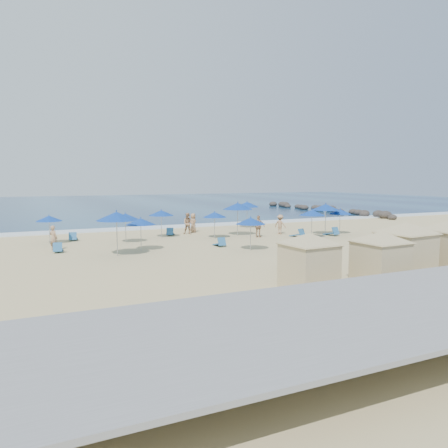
{
  "coord_description": "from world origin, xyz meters",
  "views": [
    {
      "loc": [
        -14.16,
        -23.67,
        4.6
      ],
      "look_at": [
        -1.57,
        3.0,
        1.5
      ],
      "focal_mm": 35.0,
      "sensor_mm": 36.0,
      "label": 1
    }
  ],
  "objects_px": {
    "umbrella_5": "(215,215)",
    "umbrella_10": "(326,207)",
    "cabana_0": "(309,254)",
    "beachgoer_4": "(193,223)",
    "umbrella_4": "(161,213)",
    "beachgoer_1": "(188,224)",
    "umbrella_6": "(251,221)",
    "umbrella_8": "(312,213)",
    "cabana_2": "(406,243)",
    "umbrella_0": "(49,218)",
    "trash_bin": "(293,263)",
    "beachgoer_2": "(259,226)",
    "umbrella_1": "(117,216)",
    "umbrella_2": "(125,216)",
    "umbrella_11": "(340,212)",
    "umbrella_7": "(238,206)",
    "umbrella_3": "(141,222)",
    "cabana_1": "(380,251)",
    "rock_jetty": "(323,209)",
    "beachgoer_3": "(280,224)",
    "beachgoer_0": "(53,238)",
    "umbrella_9": "(247,204)"
  },
  "relations": [
    {
      "from": "umbrella_5",
      "to": "umbrella_10",
      "type": "relative_size",
      "value": 0.8
    },
    {
      "from": "cabana_0",
      "to": "beachgoer_4",
      "type": "height_order",
      "value": "cabana_0"
    },
    {
      "from": "umbrella_4",
      "to": "beachgoer_1",
      "type": "height_order",
      "value": "umbrella_4"
    },
    {
      "from": "umbrella_6",
      "to": "umbrella_8",
      "type": "relative_size",
      "value": 0.96
    },
    {
      "from": "umbrella_6",
      "to": "cabana_2",
      "type": "bearing_deg",
      "value": -73.09
    },
    {
      "from": "umbrella_0",
      "to": "beachgoer_4",
      "type": "bearing_deg",
      "value": 9.1
    },
    {
      "from": "umbrella_10",
      "to": "trash_bin",
      "type": "bearing_deg",
      "value": -134.48
    },
    {
      "from": "beachgoer_1",
      "to": "beachgoer_2",
      "type": "distance_m",
      "value": 5.99
    },
    {
      "from": "umbrella_1",
      "to": "umbrella_5",
      "type": "height_order",
      "value": "umbrella_1"
    },
    {
      "from": "umbrella_2",
      "to": "umbrella_11",
      "type": "distance_m",
      "value": 17.32
    },
    {
      "from": "umbrella_1",
      "to": "umbrella_7",
      "type": "xyz_separation_m",
      "value": [
        10.64,
        5.14,
        0.01
      ]
    },
    {
      "from": "umbrella_3",
      "to": "umbrella_7",
      "type": "height_order",
      "value": "umbrella_7"
    },
    {
      "from": "beachgoer_2",
      "to": "cabana_1",
      "type": "bearing_deg",
      "value": 128.36
    },
    {
      "from": "rock_jetty",
      "to": "beachgoer_3",
      "type": "distance_m",
      "value": 26.08
    },
    {
      "from": "umbrella_6",
      "to": "umbrella_11",
      "type": "relative_size",
      "value": 1.02
    },
    {
      "from": "umbrella_5",
      "to": "umbrella_8",
      "type": "bearing_deg",
      "value": -23.73
    },
    {
      "from": "trash_bin",
      "to": "umbrella_6",
      "type": "bearing_deg",
      "value": 64.32
    },
    {
      "from": "rock_jetty",
      "to": "umbrella_2",
      "type": "height_order",
      "value": "umbrella_2"
    },
    {
      "from": "umbrella_5",
      "to": "umbrella_6",
      "type": "bearing_deg",
      "value": -92.26
    },
    {
      "from": "umbrella_3",
      "to": "beachgoer_2",
      "type": "relative_size",
      "value": 1.25
    },
    {
      "from": "beachgoer_1",
      "to": "umbrella_7",
      "type": "bearing_deg",
      "value": -13.9
    },
    {
      "from": "cabana_1",
      "to": "umbrella_5",
      "type": "relative_size",
      "value": 1.93
    },
    {
      "from": "umbrella_5",
      "to": "beachgoer_1",
      "type": "height_order",
      "value": "umbrella_5"
    },
    {
      "from": "umbrella_11",
      "to": "cabana_0",
      "type": "bearing_deg",
      "value": -133.88
    },
    {
      "from": "beachgoer_0",
      "to": "beachgoer_4",
      "type": "distance_m",
      "value": 12.5
    },
    {
      "from": "umbrella_5",
      "to": "beachgoer_0",
      "type": "bearing_deg",
      "value": -176.26
    },
    {
      "from": "cabana_0",
      "to": "umbrella_7",
      "type": "height_order",
      "value": "umbrella_7"
    },
    {
      "from": "umbrella_6",
      "to": "cabana_0",
      "type": "bearing_deg",
      "value": -104.45
    },
    {
      "from": "beachgoer_2",
      "to": "beachgoer_4",
      "type": "bearing_deg",
      "value": -7.53
    },
    {
      "from": "umbrella_5",
      "to": "beachgoer_0",
      "type": "xyz_separation_m",
      "value": [
        -11.6,
        -0.76,
        -1.02
      ]
    },
    {
      "from": "rock_jetty",
      "to": "umbrella_3",
      "type": "relative_size",
      "value": 12.34
    },
    {
      "from": "umbrella_1",
      "to": "beachgoer_2",
      "type": "bearing_deg",
      "value": 16.97
    },
    {
      "from": "umbrella_9",
      "to": "beachgoer_1",
      "type": "relative_size",
      "value": 1.43
    },
    {
      "from": "umbrella_0",
      "to": "umbrella_7",
      "type": "xyz_separation_m",
      "value": [
        13.94,
        -1.72,
        0.58
      ]
    },
    {
      "from": "cabana_1",
      "to": "umbrella_7",
      "type": "bearing_deg",
      "value": 84.14
    },
    {
      "from": "umbrella_3",
      "to": "umbrella_10",
      "type": "xyz_separation_m",
      "value": [
        15.51,
        1.21,
        0.4
      ]
    },
    {
      "from": "umbrella_5",
      "to": "umbrella_8",
      "type": "distance_m",
      "value": 7.49
    },
    {
      "from": "beachgoer_0",
      "to": "beachgoer_3",
      "type": "relative_size",
      "value": 1.0
    },
    {
      "from": "beachgoer_2",
      "to": "cabana_0",
      "type": "bearing_deg",
      "value": 116.31
    },
    {
      "from": "trash_bin",
      "to": "umbrella_6",
      "type": "xyz_separation_m",
      "value": [
        1.08,
        6.32,
        1.49
      ]
    },
    {
      "from": "cabana_1",
      "to": "umbrella_10",
      "type": "bearing_deg",
      "value": 59.71
    },
    {
      "from": "umbrella_1",
      "to": "umbrella_2",
      "type": "relative_size",
      "value": 1.25
    },
    {
      "from": "umbrella_5",
      "to": "beachgoer_0",
      "type": "height_order",
      "value": "umbrella_5"
    },
    {
      "from": "umbrella_9",
      "to": "beachgoer_3",
      "type": "relative_size",
      "value": 1.56
    },
    {
      "from": "umbrella_0",
      "to": "umbrella_5",
      "type": "distance_m",
      "value": 11.87
    },
    {
      "from": "umbrella_10",
      "to": "beachgoer_1",
      "type": "distance_m",
      "value": 11.28
    },
    {
      "from": "umbrella_1",
      "to": "beachgoer_0",
      "type": "bearing_deg",
      "value": 131.15
    },
    {
      "from": "cabana_0",
      "to": "umbrella_5",
      "type": "xyz_separation_m",
      "value": [
        2.7,
        15.67,
        0.35
      ]
    },
    {
      "from": "umbrella_0",
      "to": "umbrella_11",
      "type": "bearing_deg",
      "value": -11.23
    },
    {
      "from": "umbrella_10",
      "to": "beachgoer_0",
      "type": "xyz_separation_m",
      "value": [
        -20.53,
        1.28,
        -1.47
      ]
    }
  ]
}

